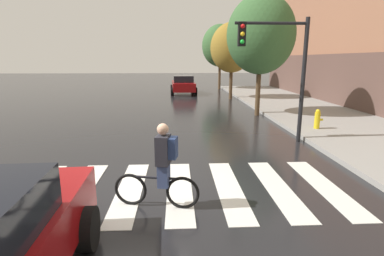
# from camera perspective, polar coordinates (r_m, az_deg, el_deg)

# --- Properties ---
(ground_plane) EXTENTS (120.00, 120.00, 0.00)m
(ground_plane) POSITION_cam_1_polar(r_m,az_deg,el_deg) (6.94, -11.01, -11.53)
(ground_plane) COLOR black
(crosswalk_stripes) EXTENTS (8.32, 3.27, 0.01)m
(crosswalk_stripes) POSITION_cam_1_polar(r_m,az_deg,el_deg) (6.89, -7.08, -11.53)
(crosswalk_stripes) COLOR silver
(crosswalk_stripes) RESTS_ON ground
(sedan_mid) EXTENTS (2.22, 4.53, 1.54)m
(sedan_mid) POSITION_cam_1_polar(r_m,az_deg,el_deg) (25.69, -1.70, 8.30)
(sedan_mid) COLOR maroon
(sedan_mid) RESTS_ON ground
(cyclist) EXTENTS (1.69, 0.43, 1.69)m
(cyclist) POSITION_cam_1_polar(r_m,az_deg,el_deg) (5.80, -5.75, -7.33)
(cyclist) COLOR black
(cyclist) RESTS_ON ground
(traffic_light_near) EXTENTS (2.47, 0.28, 4.20)m
(traffic_light_near) POSITION_cam_1_polar(r_m,az_deg,el_deg) (10.65, 16.49, 12.47)
(traffic_light_near) COLOR black
(traffic_light_near) RESTS_ON ground
(fire_hydrant) EXTENTS (0.33, 0.22, 0.78)m
(fire_hydrant) POSITION_cam_1_polar(r_m,az_deg,el_deg) (12.94, 22.76, 1.58)
(fire_hydrant) COLOR gold
(fire_hydrant) RESTS_ON sidewalk
(street_tree_near) EXTENTS (3.36, 3.36, 5.98)m
(street_tree_near) POSITION_cam_1_polar(r_m,az_deg,el_deg) (15.85, 12.96, 16.90)
(street_tree_near) COLOR #4C3823
(street_tree_near) RESTS_ON ground
(street_tree_mid) EXTENTS (3.06, 3.06, 5.44)m
(street_tree_mid) POSITION_cam_1_polar(r_m,az_deg,el_deg) (22.29, 7.59, 14.90)
(street_tree_mid) COLOR #4C3823
(street_tree_mid) RESTS_ON ground
(street_tree_far) EXTENTS (3.46, 3.46, 6.15)m
(street_tree_far) POSITION_cam_1_polar(r_m,az_deg,el_deg) (29.86, 5.37, 15.34)
(street_tree_far) COLOR #4C3823
(street_tree_far) RESTS_ON ground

